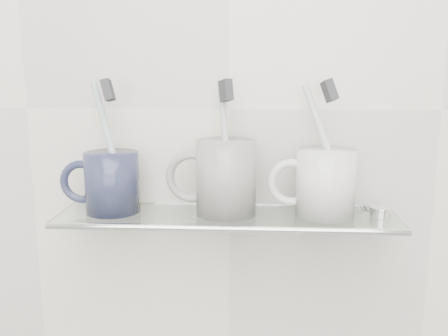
# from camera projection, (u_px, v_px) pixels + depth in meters

# --- Properties ---
(wall_back) EXTENTS (2.50, 0.00, 2.50)m
(wall_back) POSITION_uv_depth(u_px,v_px,m) (229.00, 109.00, 0.77)
(wall_back) COLOR silver
(wall_back) RESTS_ON ground
(shelf_glass) EXTENTS (0.50, 0.12, 0.01)m
(shelf_glass) POSITION_uv_depth(u_px,v_px,m) (227.00, 217.00, 0.74)
(shelf_glass) COLOR silver
(shelf_glass) RESTS_ON wall_back
(shelf_rail) EXTENTS (0.50, 0.01, 0.01)m
(shelf_rail) POSITION_uv_depth(u_px,v_px,m) (225.00, 229.00, 0.68)
(shelf_rail) COLOR silver
(shelf_rail) RESTS_ON shelf_glass
(bracket_left) EXTENTS (0.02, 0.03, 0.02)m
(bracket_left) POSITION_uv_depth(u_px,v_px,m) (98.00, 212.00, 0.80)
(bracket_left) COLOR silver
(bracket_left) RESTS_ON wall_back
(bracket_right) EXTENTS (0.02, 0.03, 0.02)m
(bracket_right) POSITION_uv_depth(u_px,v_px,m) (363.00, 217.00, 0.77)
(bracket_right) COLOR silver
(bracket_right) RESTS_ON wall_back
(mug_left) EXTENTS (0.09, 0.09, 0.09)m
(mug_left) POSITION_uv_depth(u_px,v_px,m) (112.00, 182.00, 0.74)
(mug_left) COLOR black
(mug_left) RESTS_ON shelf_glass
(mug_left_handle) EXTENTS (0.07, 0.01, 0.07)m
(mug_left_handle) POSITION_uv_depth(u_px,v_px,m) (82.00, 182.00, 0.75)
(mug_left_handle) COLOR black
(mug_left_handle) RESTS_ON mug_left
(toothbrush_left) EXTENTS (0.06, 0.04, 0.19)m
(toothbrush_left) POSITION_uv_depth(u_px,v_px,m) (110.00, 145.00, 0.73)
(toothbrush_left) COLOR #98AEB7
(toothbrush_left) RESTS_ON mug_left
(bristles_left) EXTENTS (0.02, 0.03, 0.04)m
(bristles_left) POSITION_uv_depth(u_px,v_px,m) (108.00, 90.00, 0.72)
(bristles_left) COLOR #2E2F31
(bristles_left) RESTS_ON toothbrush_left
(mug_center) EXTENTS (0.11, 0.11, 0.11)m
(mug_center) POSITION_uv_depth(u_px,v_px,m) (226.00, 177.00, 0.73)
(mug_center) COLOR white
(mug_center) RESTS_ON shelf_glass
(mug_center_handle) EXTENTS (0.08, 0.01, 0.08)m
(mug_center_handle) POSITION_uv_depth(u_px,v_px,m) (192.00, 177.00, 0.73)
(mug_center_handle) COLOR white
(mug_center_handle) RESTS_ON mug_center
(toothbrush_center) EXTENTS (0.03, 0.04, 0.19)m
(toothbrush_center) POSITION_uv_depth(u_px,v_px,m) (226.00, 146.00, 0.72)
(toothbrush_center) COLOR #A3A6AF
(toothbrush_center) RESTS_ON mug_center
(bristles_center) EXTENTS (0.02, 0.03, 0.03)m
(bristles_center) POSITION_uv_depth(u_px,v_px,m) (226.00, 90.00, 0.71)
(bristles_center) COLOR #2E2F31
(bristles_center) RESTS_ON toothbrush_center
(mug_right) EXTENTS (0.11, 0.11, 0.10)m
(mug_right) POSITION_uv_depth(u_px,v_px,m) (326.00, 183.00, 0.72)
(mug_right) COLOR white
(mug_right) RESTS_ON shelf_glass
(mug_right_handle) EXTENTS (0.07, 0.01, 0.07)m
(mug_right_handle) POSITION_uv_depth(u_px,v_px,m) (292.00, 182.00, 0.73)
(mug_right_handle) COLOR white
(mug_right_handle) RESTS_ON mug_right
(toothbrush_right) EXTENTS (0.08, 0.04, 0.18)m
(toothbrush_right) POSITION_uv_depth(u_px,v_px,m) (327.00, 147.00, 0.71)
(toothbrush_right) COLOR silver
(toothbrush_right) RESTS_ON mug_right
(bristles_right) EXTENTS (0.03, 0.03, 0.04)m
(bristles_right) POSITION_uv_depth(u_px,v_px,m) (329.00, 91.00, 0.70)
(bristles_right) COLOR #2E2F31
(bristles_right) RESTS_ON toothbrush_right
(chrome_cap) EXTENTS (0.03, 0.03, 0.01)m
(chrome_cap) POSITION_uv_depth(u_px,v_px,m) (381.00, 212.00, 0.73)
(chrome_cap) COLOR silver
(chrome_cap) RESTS_ON shelf_glass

